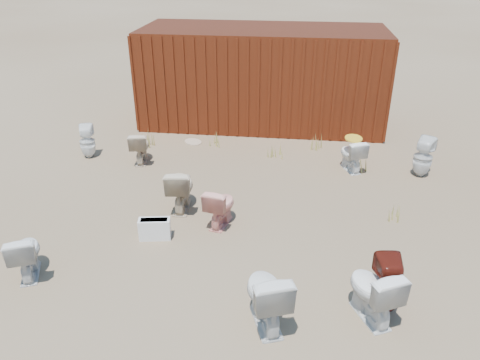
# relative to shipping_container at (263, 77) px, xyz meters

# --- Properties ---
(ground) EXTENTS (100.00, 100.00, 0.00)m
(ground) POSITION_rel_shipping_container_xyz_m (0.00, -5.20, -1.20)
(ground) COLOR brown
(ground) RESTS_ON ground
(shipping_container) EXTENTS (6.00, 2.40, 2.40)m
(shipping_container) POSITION_rel_shipping_container_xyz_m (0.00, 0.00, 0.00)
(shipping_container) COLOR #4C1A0C
(shipping_container) RESTS_ON ground
(toilet_front_a) EXTENTS (0.64, 0.80, 0.71)m
(toilet_front_a) POSITION_rel_shipping_container_xyz_m (-2.75, -6.87, -0.84)
(toilet_front_a) COLOR silver
(toilet_front_a) RESTS_ON ground
(toilet_front_pink) EXTENTS (0.54, 0.76, 0.70)m
(toilet_front_pink) POSITION_rel_shipping_container_xyz_m (-0.25, -5.19, -0.85)
(toilet_front_pink) COLOR #F29C8C
(toilet_front_pink) RESTS_ON ground
(toilet_front_c) EXTENTS (0.74, 0.96, 0.86)m
(toilet_front_c) POSITION_rel_shipping_container_xyz_m (0.67, -7.40, -0.77)
(toilet_front_c) COLOR silver
(toilet_front_c) RESTS_ON ground
(toilet_front_maroon) EXTENTS (0.41, 0.42, 0.82)m
(toilet_front_maroon) POSITION_rel_shipping_container_xyz_m (2.17, -7.00, -0.79)
(toilet_front_maroon) COLOR #54160E
(toilet_front_maroon) RESTS_ON ground
(toilet_front_e) EXTENTS (0.75, 0.90, 0.80)m
(toilet_front_e) POSITION_rel_shipping_container_xyz_m (1.97, -7.13, -0.80)
(toilet_front_e) COLOR white
(toilet_front_e) RESTS_ON ground
(toilet_back_a) EXTENTS (0.42, 0.43, 0.74)m
(toilet_back_a) POSITION_rel_shipping_container_xyz_m (-3.60, -2.82, -0.83)
(toilet_back_a) COLOR white
(toilet_back_a) RESTS_ON ground
(toilet_back_beige_left) EXTENTS (0.50, 0.74, 0.70)m
(toilet_back_beige_left) POSITION_rel_shipping_container_xyz_m (-2.37, -2.92, -0.85)
(toilet_back_beige_left) COLOR #C7B192
(toilet_back_beige_left) RESTS_ON ground
(toilet_back_beige_right) EXTENTS (0.52, 0.82, 0.80)m
(toilet_back_beige_right) POSITION_rel_shipping_container_xyz_m (-1.04, -4.76, -0.80)
(toilet_back_beige_right) COLOR #C6B291
(toilet_back_beige_right) RESTS_ON ground
(toilet_back_yellowlid) EXTENTS (0.62, 0.78, 0.69)m
(toilet_back_yellowlid) POSITION_rel_shipping_container_xyz_m (2.10, -2.76, -0.85)
(toilet_back_yellowlid) COLOR white
(toilet_back_yellowlid) RESTS_ON ground
(toilet_back_e) EXTENTS (0.51, 0.51, 0.82)m
(toilet_back_e) POSITION_rel_shipping_container_xyz_m (3.49, -2.87, -0.79)
(toilet_back_e) COLOR white
(toilet_back_e) RESTS_ON ground
(yellow_lid) EXTENTS (0.35, 0.44, 0.02)m
(yellow_lid) POSITION_rel_shipping_container_xyz_m (2.10, -2.76, -0.49)
(yellow_lid) COLOR gold
(yellow_lid) RESTS_ON toilet_back_yellowlid
(loose_tank) EXTENTS (0.53, 0.28, 0.35)m
(loose_tank) POSITION_rel_shipping_container_xyz_m (-1.23, -5.75, -1.02)
(loose_tank) COLOR silver
(loose_tank) RESTS_ON ground
(loose_lid_near) EXTENTS (0.43, 0.53, 0.02)m
(loose_lid_near) POSITION_rel_shipping_container_xyz_m (-1.41, -3.66, -1.19)
(loose_lid_near) COLOR #BCAD88
(loose_lid_near) RESTS_ON ground
(loose_lid_far) EXTENTS (0.59, 0.58, 0.02)m
(loose_lid_far) POSITION_rel_shipping_container_xyz_m (-1.50, -1.70, -1.19)
(loose_lid_far) COLOR tan
(loose_lid_far) RESTS_ON ground
(weed_clump_a) EXTENTS (0.36, 0.36, 0.34)m
(weed_clump_a) POSITION_rel_shipping_container_xyz_m (-2.49, -2.06, -1.03)
(weed_clump_a) COLOR olive
(weed_clump_a) RESTS_ON ground
(weed_clump_b) EXTENTS (0.32, 0.32, 0.26)m
(weed_clump_b) POSITION_rel_shipping_container_xyz_m (0.49, -2.26, -1.07)
(weed_clump_b) COLOR olive
(weed_clump_b) RESTS_ON ground
(weed_clump_c) EXTENTS (0.36, 0.36, 0.32)m
(weed_clump_c) POSITION_rel_shipping_container_xyz_m (2.25, -2.72, -1.04)
(weed_clump_c) COLOR olive
(weed_clump_c) RESTS_ON ground
(weed_clump_d) EXTENTS (0.30, 0.30, 0.27)m
(weed_clump_d) POSITION_rel_shipping_container_xyz_m (-0.98, -1.82, -1.07)
(weed_clump_d) COLOR olive
(weed_clump_d) RESTS_ON ground
(weed_clump_e) EXTENTS (0.34, 0.34, 0.34)m
(weed_clump_e) POSITION_rel_shipping_container_xyz_m (1.41, -1.70, -1.03)
(weed_clump_e) COLOR olive
(weed_clump_e) RESTS_ON ground
(weed_clump_f) EXTENTS (0.28, 0.28, 0.27)m
(weed_clump_f) POSITION_rel_shipping_container_xyz_m (2.67, -4.65, -1.07)
(weed_clump_f) COLOR olive
(weed_clump_f) RESTS_ON ground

